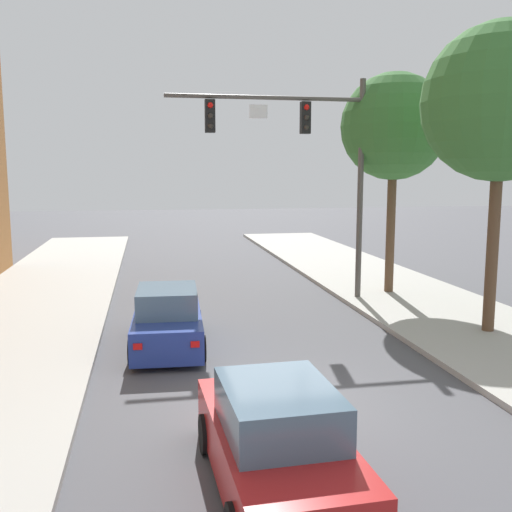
# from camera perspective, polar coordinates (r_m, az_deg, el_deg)

# --- Properties ---
(ground_plane) EXTENTS (120.00, 120.00, 0.00)m
(ground_plane) POSITION_cam_1_polar(r_m,az_deg,el_deg) (11.65, 3.56, -14.65)
(ground_plane) COLOR #4C4C51
(traffic_signal_mast) EXTENTS (6.76, 0.38, 7.50)m
(traffic_signal_mast) POSITION_cam_1_polar(r_m,az_deg,el_deg) (19.87, 5.09, 10.60)
(traffic_signal_mast) COLOR #514C47
(traffic_signal_mast) RESTS_ON sidewalk_right
(car_lead_blue) EXTENTS (1.99, 4.31, 1.60)m
(car_lead_blue) POSITION_cam_1_polar(r_m,az_deg,el_deg) (15.28, -8.69, -6.28)
(car_lead_blue) COLOR navy
(car_lead_blue) RESTS_ON ground
(car_following_red) EXTENTS (1.95, 4.29, 1.60)m
(car_following_red) POSITION_cam_1_polar(r_m,az_deg,el_deg) (8.65, 1.99, -17.90)
(car_following_red) COLOR #B21E1E
(car_following_red) RESTS_ON ground
(street_tree_nearest) EXTENTS (4.19, 4.19, 8.31)m
(street_tree_nearest) POSITION_cam_1_polar(r_m,az_deg,el_deg) (17.09, 22.99, 13.69)
(street_tree_nearest) COLOR brown
(street_tree_nearest) RESTS_ON sidewalk_right
(street_tree_second) EXTENTS (3.80, 3.80, 7.89)m
(street_tree_second) POSITION_cam_1_polar(r_m,az_deg,el_deg) (21.69, 13.43, 12.21)
(street_tree_second) COLOR brown
(street_tree_second) RESTS_ON sidewalk_right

